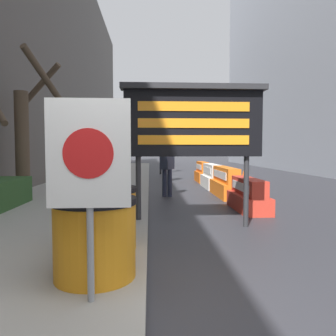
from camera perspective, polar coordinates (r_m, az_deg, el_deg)
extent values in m
plane|color=#2D2D33|center=(2.93, -3.93, -27.11)|extent=(120.00, 120.00, 0.00)
cube|color=#4C4742|center=(13.99, -22.88, 24.27)|extent=(0.40, 50.40, 13.09)
cylinder|color=#4C3D2D|center=(9.64, -24.04, 3.68)|extent=(0.36, 0.36, 2.86)
cylinder|color=#4C3D2D|center=(10.34, -21.56, 13.04)|extent=(1.44, 0.73, 1.29)
cylinder|color=#4C3D2D|center=(9.13, -20.03, 13.62)|extent=(0.79, 1.87, 1.54)
cylinder|color=orange|center=(3.53, -12.62, -12.21)|extent=(0.83, 0.83, 0.76)
cylinder|color=black|center=(3.44, -12.71, -5.60)|extent=(0.86, 0.86, 0.06)
cylinder|color=orange|center=(4.44, -11.05, -8.95)|extent=(0.83, 0.83, 0.76)
cylinder|color=black|center=(4.38, -11.11, -3.68)|extent=(0.86, 0.86, 0.06)
cylinder|color=gray|center=(2.93, -13.40, -10.15)|extent=(0.06, 0.06, 1.28)
cube|color=white|center=(2.83, -13.65, 2.48)|extent=(0.71, 0.04, 0.92)
cylinder|color=red|center=(2.81, -13.74, 2.47)|extent=(0.42, 0.01, 0.42)
cylinder|color=#28282B|center=(6.15, -5.17, -4.26)|extent=(0.10, 0.10, 1.35)
cylinder|color=#28282B|center=(6.42, 13.45, -4.03)|extent=(0.10, 0.10, 1.35)
cube|color=black|center=(6.17, 4.39, 7.70)|extent=(2.56, 0.24, 1.22)
cube|color=#28282B|center=(6.18, 4.51, 13.85)|extent=(2.68, 0.34, 0.10)
cube|color=orange|center=(6.07, 4.57, 10.66)|extent=(2.05, 0.02, 0.17)
cube|color=orange|center=(6.04, 4.56, 7.79)|extent=(2.05, 0.02, 0.17)
cube|color=orange|center=(6.02, 4.54, 4.90)|extent=(2.05, 0.02, 0.17)
cube|color=red|center=(8.20, 13.83, -5.82)|extent=(0.65, 1.74, 0.39)
cube|color=red|center=(8.15, 13.87, -3.12)|extent=(0.39, 1.74, 0.39)
cube|color=white|center=(8.09, 12.46, -3.15)|extent=(0.02, 1.39, 0.19)
cube|color=orange|center=(10.47, 10.01, -3.61)|extent=(0.62, 2.17, 0.46)
cube|color=orange|center=(10.42, 10.04, -1.12)|extent=(0.37, 2.17, 0.46)
cube|color=white|center=(10.38, 8.98, -1.12)|extent=(0.02, 1.73, 0.23)
cube|color=silver|center=(12.65, 7.68, -2.41)|extent=(0.62, 1.91, 0.45)
cube|color=silver|center=(12.62, 7.69, -0.36)|extent=(0.37, 1.91, 0.45)
cube|color=white|center=(12.58, 6.81, -0.36)|extent=(0.02, 1.53, 0.23)
cube|color=orange|center=(14.90, 6.01, -1.53)|extent=(0.53, 1.65, 0.45)
cube|color=orange|center=(14.87, 6.02, 0.22)|extent=(0.32, 1.65, 0.45)
cube|color=white|center=(14.84, 5.38, 0.22)|extent=(0.02, 1.32, 0.23)
cube|color=black|center=(11.75, 12.99, -3.92)|extent=(0.42, 0.42, 0.04)
cone|color=#EA560F|center=(11.71, 13.02, -2.08)|extent=(0.34, 0.34, 0.71)
cylinder|color=white|center=(11.71, 13.02, -1.91)|extent=(0.19, 0.19, 0.10)
cylinder|color=#2D2D30|center=(19.33, -1.31, 4.37)|extent=(0.12, 0.12, 3.67)
cube|color=black|center=(19.24, -1.30, 8.59)|extent=(0.28, 0.28, 0.84)
sphere|color=#360605|center=(19.12, -1.29, 9.47)|extent=(0.15, 0.15, 0.15)
sphere|color=gold|center=(19.09, -1.28, 8.64)|extent=(0.15, 0.15, 0.15)
sphere|color=black|center=(19.07, -1.28, 7.80)|extent=(0.15, 0.15, 0.15)
cylinder|color=#333338|center=(14.91, -0.48, -0.69)|extent=(0.14, 0.14, 0.88)
cylinder|color=#333338|center=(14.91, 0.15, -0.69)|extent=(0.14, 0.14, 0.88)
cube|color=black|center=(14.88, -0.17, 2.34)|extent=(0.55, 0.51, 0.70)
sphere|color=#906D5C|center=(14.88, -0.17, 4.14)|extent=(0.24, 0.24, 0.24)
cylinder|color=#23283D|center=(10.19, -0.60, -2.62)|extent=(0.14, 0.14, 0.86)
cylinder|color=#23283D|center=(10.20, 0.30, -2.61)|extent=(0.14, 0.14, 0.86)
cube|color=#232838|center=(10.14, -0.15, 1.71)|extent=(0.48, 0.54, 0.68)
sphere|color=#BC664A|center=(10.14, -0.15, 4.29)|extent=(0.24, 0.24, 0.24)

